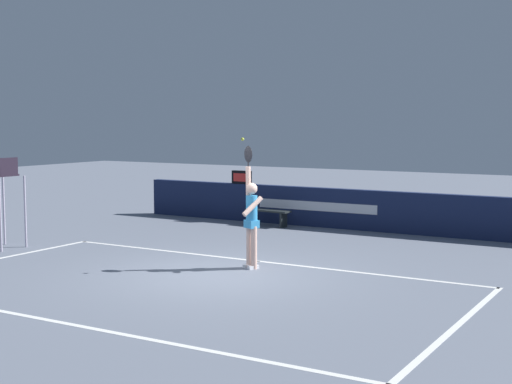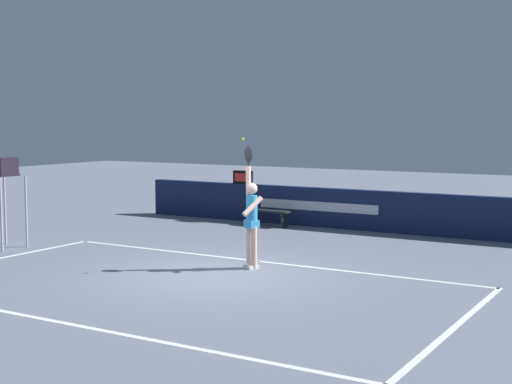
{
  "view_description": "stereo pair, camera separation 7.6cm",
  "coord_description": "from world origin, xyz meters",
  "px_view_note": "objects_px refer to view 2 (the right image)",
  "views": [
    {
      "loc": [
        7.88,
        -11.86,
        3.02
      ],
      "look_at": [
        0.45,
        0.76,
        1.59
      ],
      "focal_mm": 51.59,
      "sensor_mm": 36.0,
      "label": 1
    },
    {
      "loc": [
        7.94,
        -11.83,
        3.02
      ],
      "look_at": [
        0.45,
        0.76,
        1.59
      ],
      "focal_mm": 51.59,
      "sensor_mm": 36.0,
      "label": 2
    }
  ],
  "objects_px": {
    "speed_display": "(243,177)",
    "umpire_chair": "(4,189)",
    "courtside_bench_near": "(269,214)",
    "tennis_ball": "(243,139)",
    "tennis_player": "(251,218)"
  },
  "relations": [
    {
      "from": "umpire_chair",
      "to": "courtside_bench_near",
      "type": "bearing_deg",
      "value": 60.7
    },
    {
      "from": "umpire_chair",
      "to": "speed_display",
      "type": "bearing_deg",
      "value": 71.76
    },
    {
      "from": "speed_display",
      "to": "umpire_chair",
      "type": "distance_m",
      "value": 7.37
    },
    {
      "from": "speed_display",
      "to": "tennis_player",
      "type": "relative_size",
      "value": 0.25
    },
    {
      "from": "speed_display",
      "to": "courtside_bench_near",
      "type": "xyz_separation_m",
      "value": [
        1.27,
        -0.62,
        -0.96
      ]
    },
    {
      "from": "umpire_chair",
      "to": "courtside_bench_near",
      "type": "xyz_separation_m",
      "value": [
        3.58,
        6.38,
        -1.05
      ]
    },
    {
      "from": "tennis_player",
      "to": "umpire_chair",
      "type": "distance_m",
      "value": 6.35
    },
    {
      "from": "speed_display",
      "to": "umpire_chair",
      "type": "bearing_deg",
      "value": -108.24
    },
    {
      "from": "tennis_player",
      "to": "tennis_ball",
      "type": "relative_size",
      "value": 37.84
    },
    {
      "from": "tennis_ball",
      "to": "tennis_player",
      "type": "bearing_deg",
      "value": 53.86
    },
    {
      "from": "speed_display",
      "to": "tennis_player",
      "type": "bearing_deg",
      "value": -56.89
    },
    {
      "from": "courtside_bench_near",
      "to": "tennis_ball",
      "type": "bearing_deg",
      "value": -65.33
    },
    {
      "from": "speed_display",
      "to": "tennis_ball",
      "type": "bearing_deg",
      "value": -58.29
    },
    {
      "from": "tennis_player",
      "to": "tennis_ball",
      "type": "distance_m",
      "value": 1.61
    },
    {
      "from": "speed_display",
      "to": "courtside_bench_near",
      "type": "relative_size",
      "value": 0.45
    }
  ]
}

